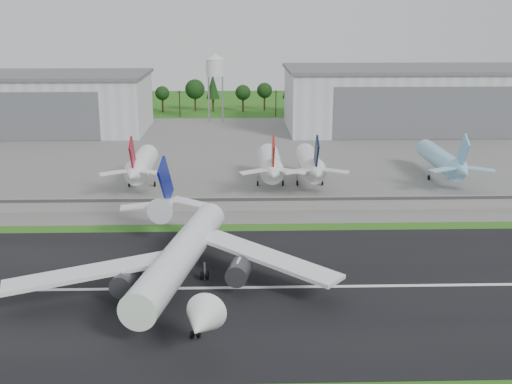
{
  "coord_description": "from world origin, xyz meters",
  "views": [
    {
      "loc": [
        4.5,
        -93.32,
        46.63
      ],
      "look_at": [
        8.31,
        40.0,
        9.0
      ],
      "focal_mm": 45.0,
      "sensor_mm": 36.0,
      "label": 1
    }
  ],
  "objects_px": {
    "parked_jet_navy": "(311,164)",
    "parked_jet_skyblue": "(444,161)",
    "parked_jet_red_a": "(140,166)",
    "main_airliner": "(181,264)",
    "parked_jet_red_b": "(271,165)"
  },
  "relations": [
    {
      "from": "parked_jet_navy",
      "to": "parked_jet_skyblue",
      "type": "bearing_deg",
      "value": 7.39
    },
    {
      "from": "parked_jet_red_a",
      "to": "parked_jet_skyblue",
      "type": "distance_m",
      "value": 84.84
    },
    {
      "from": "main_airliner",
      "to": "parked_jet_red_a",
      "type": "relative_size",
      "value": 1.88
    },
    {
      "from": "parked_jet_red_a",
      "to": "parked_jet_skyblue",
      "type": "xyz_separation_m",
      "value": [
        84.69,
        4.97,
        -0.26
      ]
    },
    {
      "from": "parked_jet_red_a",
      "to": "parked_jet_navy",
      "type": "bearing_deg",
      "value": 0.01
    },
    {
      "from": "parked_jet_red_b",
      "to": "parked_jet_skyblue",
      "type": "height_order",
      "value": "parked_jet_red_b"
    },
    {
      "from": "main_airliner",
      "to": "parked_jet_red_b",
      "type": "height_order",
      "value": "main_airliner"
    },
    {
      "from": "parked_jet_red_b",
      "to": "parked_jet_skyblue",
      "type": "bearing_deg",
      "value": 5.75
    },
    {
      "from": "parked_jet_skyblue",
      "to": "main_airliner",
      "type": "bearing_deg",
      "value": -133.4
    },
    {
      "from": "main_airliner",
      "to": "parked_jet_red_a",
      "type": "distance_m",
      "value": 69.06
    },
    {
      "from": "parked_jet_red_a",
      "to": "main_airliner",
      "type": "bearing_deg",
      "value": -76.07
    },
    {
      "from": "main_airliner",
      "to": "parked_jet_red_a",
      "type": "xyz_separation_m",
      "value": [
        -16.63,
        67.01,
        1.42
      ]
    },
    {
      "from": "main_airliner",
      "to": "parked_jet_skyblue",
      "type": "distance_m",
      "value": 99.07
    },
    {
      "from": "parked_jet_navy",
      "to": "parked_jet_skyblue",
      "type": "distance_m",
      "value": 38.6
    },
    {
      "from": "parked_jet_red_b",
      "to": "parked_jet_navy",
      "type": "relative_size",
      "value": 1.0
    }
  ]
}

